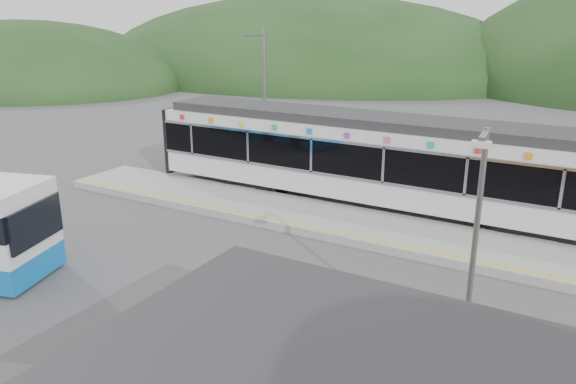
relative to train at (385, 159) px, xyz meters
The scene contains 7 objects.
ground 6.35m from the train, 92.47° to the right, with size 120.00×120.00×0.00m, color #4C4C4F.
hills 6.32m from the train, ahead, with size 146.00×149.00×26.00m.
platform 3.32m from the train, 95.48° to the right, with size 26.00×3.20×0.30m, color #9E9E99.
yellow_line 4.38m from the train, 93.71° to the right, with size 26.00×0.10×0.01m, color yellow.
train is the anchor object (origin of this frame).
catenary_mast_west 7.86m from the train, 160.55° to the left, with size 0.18×1.80×7.00m.
lamp_post 10.94m from the train, 60.25° to the right, with size 0.36×0.98×5.44m.
Camera 1 is at (7.65, -14.59, 7.55)m, focal length 35.00 mm.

